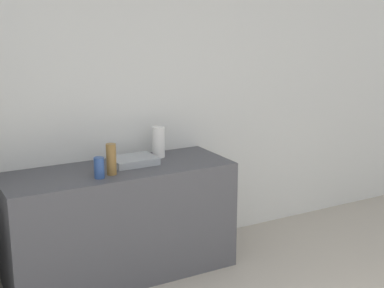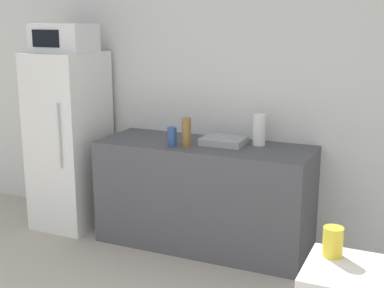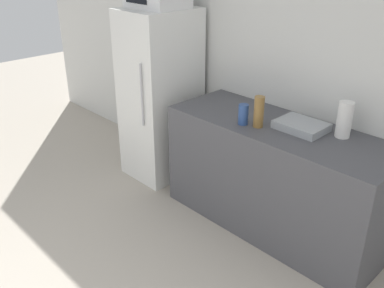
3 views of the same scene
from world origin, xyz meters
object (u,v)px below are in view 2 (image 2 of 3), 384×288
object	(u,v)px
refrigerator	(70,140)
jar	(333,242)
bottle_tall	(186,132)
bottle_short	(172,137)
microwave	(64,38)
paper_towel_roll	(259,130)

from	to	relation	value
refrigerator	jar	bearing A→B (deg)	-34.74
bottle_tall	refrigerator	bearing A→B (deg)	175.80
refrigerator	bottle_short	size ratio (longest dim) A/B	10.36
jar	bottle_tall	bearing A→B (deg)	129.52
refrigerator	jar	world-z (taller)	refrigerator
microwave	jar	bearing A→B (deg)	-34.71
bottle_tall	jar	xyz separation A→B (m)	(1.52, -1.84, 0.03)
refrigerator	bottle_short	bearing A→B (deg)	-6.69
jar	paper_towel_roll	size ratio (longest dim) A/B	0.47
bottle_short	paper_towel_roll	distance (m)	0.74
bottle_tall	jar	world-z (taller)	bottle_tall
refrigerator	paper_towel_roll	world-z (taller)	refrigerator
microwave	paper_towel_roll	world-z (taller)	microwave
refrigerator	bottle_tall	size ratio (longest dim) A/B	6.85
microwave	jar	distance (m)	3.46
refrigerator	paper_towel_roll	distance (m)	1.83
bottle_tall	jar	distance (m)	2.38
bottle_short	bottle_tall	bearing A→B (deg)	20.42
microwave	bottle_tall	distance (m)	1.48
microwave	bottle_short	distance (m)	1.41
jar	paper_towel_roll	xyz separation A→B (m)	(-0.98, 2.13, -0.02)
bottle_tall	paper_towel_roll	xyz separation A→B (m)	(0.54, 0.29, 0.01)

